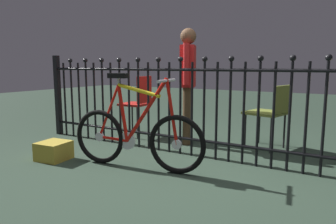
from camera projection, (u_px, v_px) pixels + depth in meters
ground_plane at (177, 171)px, 3.03m from camera, size 20.00×20.00×0.00m
iron_fence at (196, 105)px, 3.45m from camera, size 4.76×0.07×1.17m
bicycle at (136, 136)px, 3.08m from camera, size 1.42×0.40×0.95m
chair_olive at (272, 110)px, 3.77m from camera, size 0.53×0.53×0.79m
chair_red at (139, 100)px, 4.46m from camera, size 0.39×0.38×0.88m
person_visitor at (188, 77)px, 4.01m from camera, size 0.28×0.45×1.49m
display_crate at (54, 151)px, 3.39m from camera, size 0.34×0.34×0.20m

